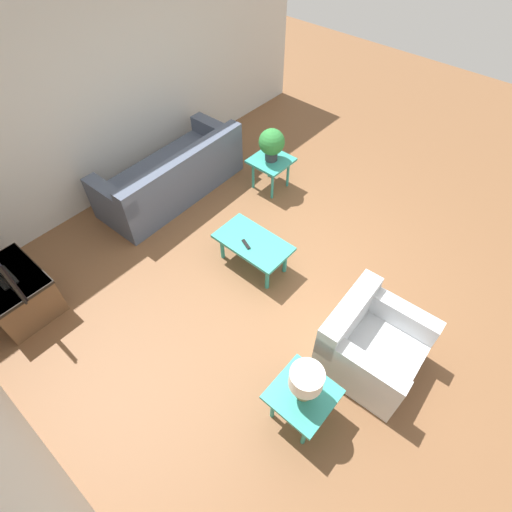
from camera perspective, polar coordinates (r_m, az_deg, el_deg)
name	(u,v)px	position (r m, az deg, el deg)	size (l,w,h in m)	color
ground_plane	(291,279)	(4.93, 5.00, -3.24)	(14.00, 14.00, 0.00)	brown
wall_right	(112,93)	(5.92, -19.88, 21.02)	(0.12, 7.20, 2.70)	silver
sofa	(173,177)	(5.97, -11.77, 11.05)	(0.94, 2.19, 0.79)	#4C566B
armchair	(369,345)	(4.23, 15.89, -12.10)	(0.92, 0.93, 0.78)	silver
coffee_table	(253,244)	(4.79, -0.43, 1.67)	(0.92, 0.52, 0.42)	teal
side_table_plant	(271,164)	(5.90, 2.15, 13.06)	(0.54, 0.54, 0.49)	teal
side_table_lamp	(302,397)	(3.76, 6.63, -19.34)	(0.54, 0.54, 0.49)	teal
tv_stand_chest	(15,292)	(5.19, -31.14, -4.41)	(0.85, 0.65, 0.53)	brown
potted_plant	(272,143)	(5.71, 2.25, 15.82)	(0.36, 0.36, 0.47)	#333338
table_lamp	(306,381)	(3.45, 7.14, -17.29)	(0.29, 0.29, 0.40)	#997F4C
remote_control	(246,244)	(4.71, -1.44, 1.69)	(0.16, 0.10, 0.02)	black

